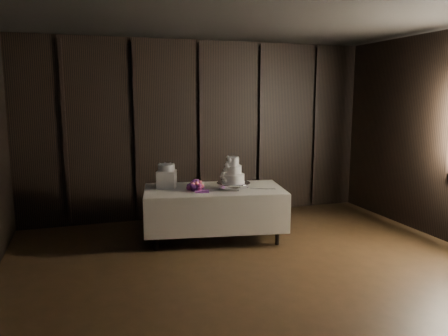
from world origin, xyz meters
TOP-DOWN VIEW (x-y plane):
  - room at (0.00, 0.00)m, footprint 6.08×7.08m
  - display_table at (-0.16, 2.18)m, footprint 2.14×1.36m
  - cake_stand at (0.10, 2.06)m, footprint 0.53×0.53m
  - wedding_cake at (0.07, 2.05)m, footprint 0.35×0.31m
  - bouquet at (-0.44, 2.09)m, footprint 0.40×0.47m
  - box_pedestal at (-0.80, 2.43)m, footprint 0.33×0.33m
  - small_cake at (-0.80, 2.43)m, footprint 0.30×0.30m
  - cake_knife at (0.45, 1.92)m, footprint 0.33×0.20m

SIDE VIEW (x-z plane):
  - display_table at x=-0.16m, z-range 0.04..0.80m
  - cake_knife at x=0.45m, z-range 0.76..0.77m
  - cake_stand at x=0.10m, z-range 0.76..0.85m
  - bouquet at x=-0.44m, z-range 0.73..0.93m
  - box_pedestal at x=-0.80m, z-range 0.76..1.01m
  - wedding_cake at x=0.07m, z-range 0.81..1.19m
  - small_cake at x=-0.80m, z-range 1.01..1.11m
  - room at x=0.00m, z-range -0.04..3.04m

